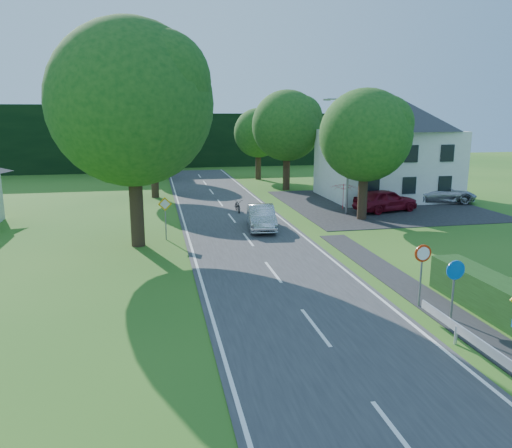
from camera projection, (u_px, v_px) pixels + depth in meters
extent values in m
cube|color=#343336|center=(263.00, 260.00, 24.14)|extent=(7.00, 80.00, 0.04)
cube|color=black|center=(378.00, 204.00, 38.92)|extent=(14.00, 16.00, 0.04)
cube|color=white|center=(196.00, 263.00, 23.50)|extent=(0.12, 80.00, 0.01)
cube|color=white|center=(327.00, 255.00, 24.77)|extent=(0.12, 80.00, 0.01)
cube|color=black|center=(249.00, 139.00, 68.96)|extent=(30.00, 5.00, 7.00)
cube|color=silver|center=(386.00, 165.00, 41.58)|extent=(10.00, 8.00, 5.60)
pyramid|color=#28292E|center=(389.00, 112.00, 40.65)|extent=(10.60, 8.40, 3.00)
cylinder|color=gray|center=(348.00, 157.00, 34.45)|extent=(0.16, 0.16, 8.00)
cylinder|color=gray|center=(339.00, 99.00, 33.45)|extent=(1.70, 0.10, 0.10)
cube|color=gray|center=(327.00, 100.00, 33.29)|extent=(0.50, 0.18, 0.12)
cylinder|color=gray|center=(452.00, 298.00, 16.13)|extent=(0.07, 0.07, 2.20)
cylinder|color=blue|center=(456.00, 270.00, 15.90)|extent=(0.64, 0.04, 0.64)
cylinder|color=gray|center=(421.00, 278.00, 18.05)|extent=(0.07, 0.07, 2.20)
cylinder|color=red|center=(423.00, 253.00, 17.81)|extent=(0.64, 0.04, 0.64)
cylinder|color=white|center=(423.00, 253.00, 17.80)|extent=(0.48, 0.04, 0.48)
cylinder|color=gray|center=(166.00, 221.00, 27.81)|extent=(0.07, 0.07, 2.20)
cube|color=#FFB70D|center=(165.00, 204.00, 27.58)|extent=(0.78, 0.04, 0.78)
cube|color=white|center=(165.00, 204.00, 27.58)|extent=(0.57, 0.05, 0.57)
imported|color=silver|center=(261.00, 217.00, 30.38)|extent=(2.07, 4.58, 1.46)
imported|color=black|center=(238.00, 205.00, 35.85)|extent=(0.63, 1.72, 0.90)
imported|color=maroon|center=(385.00, 200.00, 35.86)|extent=(5.12, 3.02, 1.63)
imported|color=#ABAAAF|center=(362.00, 190.00, 41.29)|extent=(4.73, 2.18, 1.50)
imported|color=#A8A8AF|center=(440.00, 193.00, 39.59)|extent=(5.97, 3.81, 1.53)
imported|color=red|center=(343.00, 196.00, 36.65)|extent=(2.65, 2.68, 1.92)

